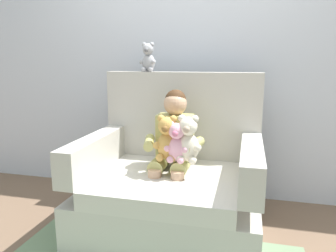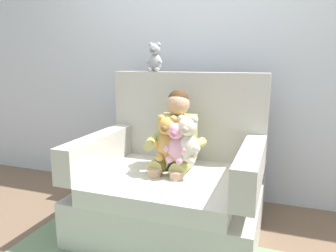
{
  "view_description": "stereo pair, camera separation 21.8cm",
  "coord_description": "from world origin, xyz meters",
  "px_view_note": "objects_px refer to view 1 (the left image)",
  "views": [
    {
      "loc": [
        0.51,
        -2.12,
        1.24
      ],
      "look_at": [
        -0.0,
        -0.05,
        0.8
      ],
      "focal_mm": 34.39,
      "sensor_mm": 36.0,
      "label": 1
    },
    {
      "loc": [
        0.72,
        -2.06,
        1.24
      ],
      "look_at": [
        -0.0,
        -0.05,
        0.8
      ],
      "focal_mm": 34.39,
      "sensor_mm": 36.0,
      "label": 2
    }
  ],
  "objects_px": {
    "plush_honey": "(167,139)",
    "seated_child": "(173,141)",
    "plush_cream": "(188,140)",
    "plush_pink": "(177,143)",
    "armchair": "(172,183)",
    "plush_grey_on_backrest": "(148,58)"
  },
  "relations": [
    {
      "from": "plush_honey",
      "to": "seated_child",
      "type": "bearing_deg",
      "value": 77.1
    },
    {
      "from": "armchair",
      "to": "plush_pink",
      "type": "xyz_separation_m",
      "value": [
        0.06,
        -0.13,
        0.35
      ]
    },
    {
      "from": "seated_child",
      "to": "plush_grey_on_backrest",
      "type": "relative_size",
      "value": 3.52
    },
    {
      "from": "seated_child",
      "to": "plush_cream",
      "type": "xyz_separation_m",
      "value": [
        0.14,
        -0.14,
        0.05
      ]
    },
    {
      "from": "seated_child",
      "to": "plush_grey_on_backrest",
      "type": "bearing_deg",
      "value": 129.25
    },
    {
      "from": "seated_child",
      "to": "armchair",
      "type": "bearing_deg",
      "value": -82.17
    },
    {
      "from": "plush_cream",
      "to": "plush_grey_on_backrest",
      "type": "relative_size",
      "value": 1.38
    },
    {
      "from": "plush_honey",
      "to": "plush_pink",
      "type": "relative_size",
      "value": 1.12
    },
    {
      "from": "armchair",
      "to": "plush_cream",
      "type": "xyz_separation_m",
      "value": [
        0.13,
        -0.11,
        0.36
      ]
    },
    {
      "from": "plush_pink",
      "to": "plush_honey",
      "type": "bearing_deg",
      "value": 169.13
    },
    {
      "from": "armchair",
      "to": "plush_grey_on_backrest",
      "type": "distance_m",
      "value": 1.02
    },
    {
      "from": "plush_pink",
      "to": "armchair",
      "type": "bearing_deg",
      "value": 121.58
    },
    {
      "from": "plush_cream",
      "to": "plush_pink",
      "type": "relative_size",
      "value": 1.15
    },
    {
      "from": "plush_pink",
      "to": "plush_grey_on_backrest",
      "type": "relative_size",
      "value": 1.21
    },
    {
      "from": "seated_child",
      "to": "plush_honey",
      "type": "xyz_separation_m",
      "value": [
        -0.01,
        -0.13,
        0.04
      ]
    },
    {
      "from": "plush_cream",
      "to": "plush_honey",
      "type": "distance_m",
      "value": 0.15
    },
    {
      "from": "armchair",
      "to": "seated_child",
      "type": "height_order",
      "value": "armchair"
    },
    {
      "from": "armchair",
      "to": "seated_child",
      "type": "relative_size",
      "value": 1.52
    },
    {
      "from": "plush_honey",
      "to": "plush_grey_on_backrest",
      "type": "xyz_separation_m",
      "value": [
        -0.27,
        0.46,
        0.55
      ]
    },
    {
      "from": "armchair",
      "to": "plush_honey",
      "type": "height_order",
      "value": "armchair"
    },
    {
      "from": "plush_cream",
      "to": "plush_pink",
      "type": "distance_m",
      "value": 0.08
    },
    {
      "from": "plush_cream",
      "to": "plush_grey_on_backrest",
      "type": "height_order",
      "value": "plush_grey_on_backrest"
    }
  ]
}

